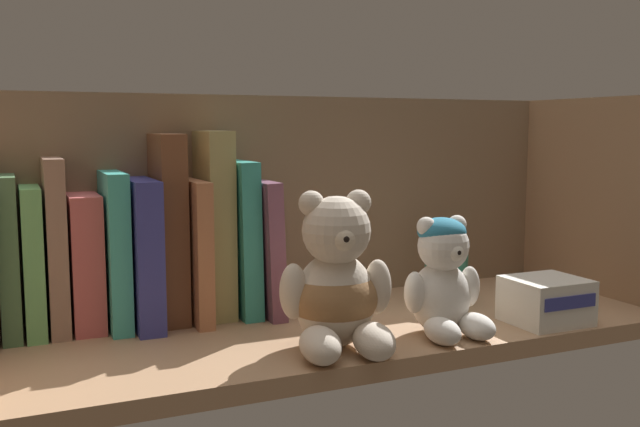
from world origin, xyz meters
TOP-DOWN VIEW (x-y plane):
  - shelf_board at (0.00, 0.00)cm, footprint 77.58×27.13cm
  - shelf_back_panel at (0.00, 14.17)cm, footprint 79.98×1.20cm
  - shelf_side_panel_right at (39.59, 0.00)cm, footprint 1.60×29.53cm
  - book_1 at (-33.23, 10.12)cm, footprint 1.97×9.11cm
  - book_2 at (-30.90, 10.12)cm, footprint 2.03×9.54cm
  - book_3 at (-28.54, 10.12)cm, footprint 2.02×9.27cm
  - book_4 at (-25.54, 10.12)cm, footprint 3.33×9.00cm
  - book_5 at (-22.42, 10.12)cm, footprint 2.24×12.03cm
  - book_6 at (-19.53, 10.12)cm, footprint 2.87×14.65cm
  - book_7 at (-16.32, 10.12)cm, footprint 2.93×9.89cm
  - book_8 at (-13.62, 10.12)cm, footprint 1.84×14.27cm
  - book_9 at (-10.85, 10.12)cm, footprint 3.04×9.24cm
  - book_10 at (-7.84, 10.12)cm, footprint 2.61×11.77cm
  - book_11 at (-5.41, 10.12)cm, footprint 2.46×14.79cm
  - teddy_bear_larger at (-3.15, -7.86)cm, footprint 11.95×12.76cm
  - teddy_bear_smaller at (9.58, -8.05)cm, footprint 9.30×9.38cm
  - pillar_candle at (17.55, 3.21)cm, footprint 5.49×5.49cm
  - small_product_box at (22.86, -9.12)cm, footprint 8.39×7.72cm

SIDE VIEW (x-z plane):
  - shelf_board at x=0.00cm, z-range 0.00..2.00cm
  - small_product_box at x=22.86cm, z-range 2.00..7.19cm
  - pillar_candle at x=17.55cm, z-range 2.00..9.35cm
  - teddy_bear_smaller at x=9.58cm, z-range 1.67..14.54cm
  - teddy_bear_larger at x=-3.15cm, z-range 0.28..16.39cm
  - book_4 at x=-25.54cm, z-range 2.00..17.07cm
  - book_2 at x=-30.90cm, z-range 2.00..18.11cm
  - book_11 at x=-5.41cm, z-range 1.97..18.14cm
  - book_8 at x=-13.62cm, z-range 2.00..18.39cm
  - book_6 at x=-19.53cm, z-range 2.00..18.66cm
  - book_1 at x=-33.23cm, z-range 2.00..19.36cm
  - book_5 at x=-22.42cm, z-range 2.00..19.49cm
  - book_10 at x=-7.84cm, z-range 1.98..20.43cm
  - book_3 at x=-28.54cm, z-range 2.00..21.10cm
  - book_7 at x=-16.32cm, z-range 2.00..23.62cm
  - book_9 at x=-10.85cm, z-range 2.00..23.94cm
  - shelf_back_panel at x=0.00cm, z-range 0.00..28.32cm
  - shelf_side_panel_right at x=39.59cm, z-range 0.00..28.32cm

